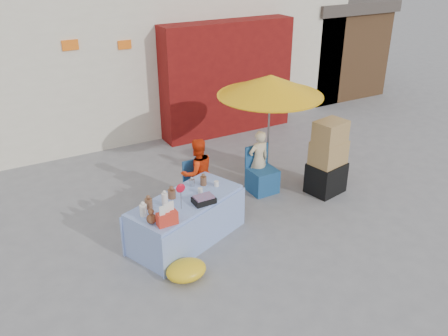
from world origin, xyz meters
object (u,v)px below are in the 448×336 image
chair_right (262,179)px  vendor_beige (258,160)px  box_stack (328,160)px  market_table (186,219)px  vendor_orange (197,173)px  umbrella (270,86)px  chair_left (201,195)px

chair_right → vendor_beige: bearing=89.6°
chair_right → box_stack: (1.00, -0.60, 0.39)m
market_table → box_stack: box_stack is taller
vendor_orange → umbrella: (1.55, 0.15, 1.27)m
market_table → umbrella: size_ratio=0.97×
umbrella → box_stack: size_ratio=1.50×
market_table → chair_left: size_ratio=2.39×
market_table → umbrella: 2.86m
market_table → vendor_orange: 1.11m
vendor_beige → umbrella: umbrella is taller
vendor_orange → vendor_beige: (1.25, 0.00, -0.05)m
chair_left → vendor_orange: vendor_orange is taller
market_table → vendor_orange: vendor_orange is taller
chair_left → chair_right: size_ratio=1.00×
chair_left → box_stack: size_ratio=0.61×
umbrella → box_stack: (0.70, -0.88, -1.25)m
vendor_orange → chair_left: bearing=89.6°
box_stack → umbrella: bearing=128.5°
market_table → chair_right: 2.03m
chair_left → box_stack: (2.25, -0.60, 0.39)m
market_table → vendor_beige: bearing=3.2°
market_table → vendor_beige: (1.89, 0.88, 0.21)m
vendor_orange → box_stack: bearing=161.6°
vendor_beige → umbrella: 1.36m
chair_right → vendor_orange: vendor_orange is taller
vendor_orange → chair_right: bearing=173.5°
vendor_orange → box_stack: size_ratio=0.89×
market_table → box_stack: (2.89, 0.14, 0.28)m
market_table → chair_left: 0.99m
chair_right → umbrella: size_ratio=0.41×
market_table → chair_right: (1.89, 0.74, -0.11)m
box_stack → chair_left: bearing=165.1°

